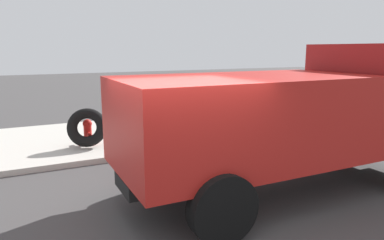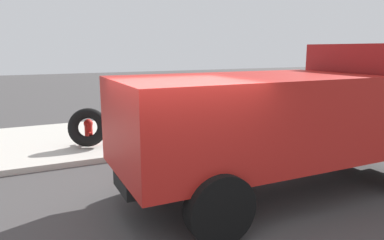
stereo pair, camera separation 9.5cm
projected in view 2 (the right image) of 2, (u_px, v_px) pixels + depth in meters
The scene contains 5 objects.
ground_plane at pixel (179, 229), 5.85m from camera, with size 80.00×80.00×0.00m, color #423F3F.
sidewalk_curb at pixel (98, 138), 11.57m from camera, with size 36.00×5.00×0.15m, color #BCB7AD.
fire_hydrant at pixel (89, 131), 10.40m from camera, with size 0.26×0.59×0.75m.
loose_tire at pixel (88, 127), 10.11m from camera, with size 1.10×1.10×0.29m, color black.
dump_truck_red at pixel (297, 113), 7.28m from camera, with size 7.03×2.87×3.00m.
Camera 2 is at (-2.17, -4.94, 2.89)m, focal length 33.49 mm.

